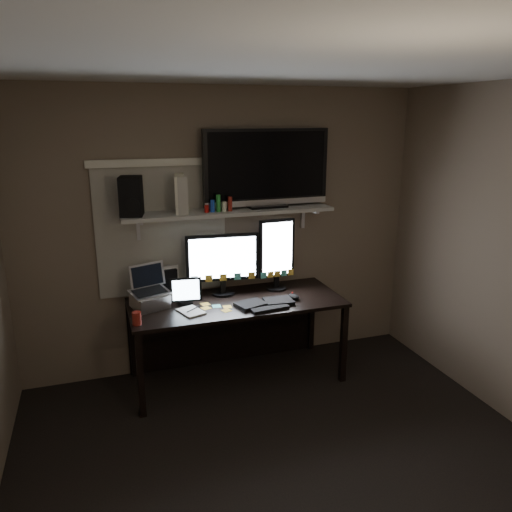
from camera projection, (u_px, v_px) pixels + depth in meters
name	position (u px, v px, depth m)	size (l,w,h in m)	color
floor	(301.00, 486.00, 3.14)	(3.60, 3.60, 0.00)	black
ceiling	(313.00, 62.00, 2.46)	(3.60, 3.60, 0.00)	silver
back_wall	(224.00, 232.00, 4.45)	(3.60, 3.60, 0.00)	#756554
window_blinds	(162.00, 231.00, 4.25)	(1.10, 0.02, 1.10)	#B3B1A1
desk	(233.00, 315.00, 4.40)	(1.80, 0.75, 0.73)	black
wall_shelf	(229.00, 212.00, 4.23)	(1.80, 0.35, 0.03)	#B2B2AD
monitor_landscape	(223.00, 264.00, 4.33)	(0.63, 0.07, 0.56)	black
monitor_portrait	(277.00, 254.00, 4.44)	(0.33, 0.06, 0.66)	black
keyboard	(265.00, 303.00, 4.15)	(0.49, 0.19, 0.03)	black
mouse	(294.00, 296.00, 4.28)	(0.08, 0.12, 0.04)	black
notepad	(191.00, 311.00, 3.99)	(0.16, 0.22, 0.01)	silver
tablet	(186.00, 291.00, 4.14)	(0.26, 0.11, 0.23)	black
file_sorter	(164.00, 282.00, 4.30)	(0.21, 0.10, 0.27)	black
laptop	(149.00, 288.00, 4.04)	(0.30, 0.25, 0.34)	silver
cup	(137.00, 318.00, 3.75)	(0.07, 0.07, 0.10)	maroon
sticky_notes	(216.00, 307.00, 4.10)	(0.30, 0.22, 0.00)	yellow
tv	(267.00, 168.00, 4.27)	(1.11, 0.20, 0.67)	black
game_console	(180.00, 194.00, 4.07)	(0.08, 0.26, 0.31)	silver
speaker	(131.00, 196.00, 3.93)	(0.17, 0.21, 0.31)	black
bottles	(218.00, 203.00, 4.12)	(0.23, 0.05, 0.14)	#A50F0C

